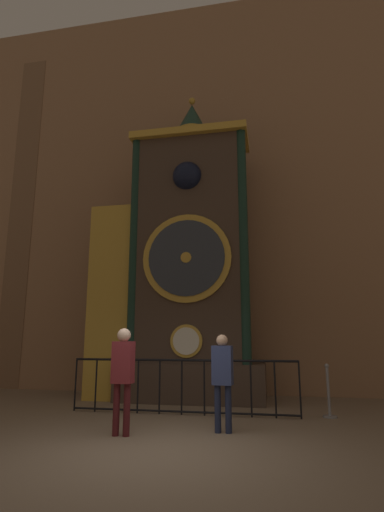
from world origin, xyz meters
TOP-DOWN VIEW (x-y plane):
  - ground_plane at (0.00, 0.00)m, footprint 28.00×28.00m
  - cathedral_back_wall at (-0.09, 6.16)m, footprint 24.00×0.32m
  - clock_tower at (-0.73, 4.69)m, footprint 4.61×1.83m
  - railing_fence at (-0.20, 2.78)m, footprint 4.84×0.05m
  - visitor_near at (-0.76, 0.78)m, footprint 0.35×0.23m
  - visitor_far at (0.84, 1.31)m, footprint 0.36×0.25m
  - stanchion_post at (2.78, 3.06)m, footprint 0.28×0.28m

SIDE VIEW (x-z plane):
  - ground_plane at x=0.00m, z-range 0.00..0.00m
  - stanchion_post at x=2.78m, z-range -0.18..0.86m
  - railing_fence at x=-0.20m, z-range 0.05..1.17m
  - visitor_far at x=0.84m, z-range 0.16..1.77m
  - visitor_near at x=-0.76m, z-range 0.18..1.90m
  - clock_tower at x=-0.73m, z-range -0.77..7.80m
  - cathedral_back_wall at x=-0.09m, z-range -0.01..12.98m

